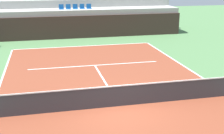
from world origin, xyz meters
The scene contains 10 objects.
ground_plane centered at (0.00, 0.00, 0.00)m, with size 80.00×80.00×0.00m, color #477042.
court_surface centered at (0.00, 0.00, 0.01)m, with size 11.00×24.00×0.01m, color brown.
baseline_far centered at (0.00, 11.95, 0.01)m, with size 11.00×0.10×0.00m, color white.
service_line_far centered at (0.00, 6.40, 0.01)m, with size 8.26×0.10×0.00m, color white.
centre_service_line centered at (0.00, 3.20, 0.01)m, with size 0.10×6.40×0.00m, color white.
back_wall centered at (0.00, 15.29, 1.01)m, with size 19.51×0.30×2.01m, color #33231E.
stands_tier_lower centered at (0.00, 16.64, 1.24)m, with size 19.51×2.40×2.47m, color #9E9E99.
stands_tier_upper centered at (0.00, 19.04, 1.60)m, with size 19.51×2.40×3.20m, color #9E9E99.
seating_row_lower centered at (0.00, 16.74, 2.60)m, with size 2.99×0.44×0.44m.
tennis_net centered at (0.00, 0.00, 0.51)m, with size 11.08×0.08×1.07m.
Camera 1 is at (-3.08, -11.92, 5.56)m, focal length 48.95 mm.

